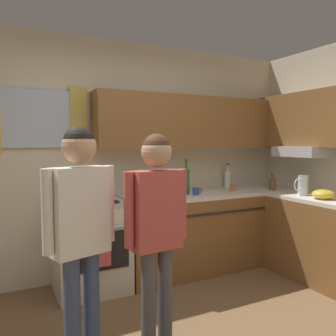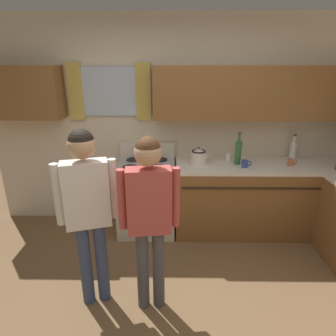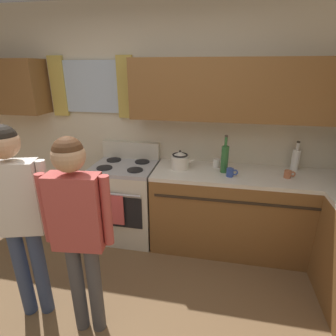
{
  "view_description": "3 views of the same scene",
  "coord_description": "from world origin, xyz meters",
  "px_view_note": "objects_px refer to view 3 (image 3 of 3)",
  "views": [
    {
      "loc": [
        -1.16,
        -1.84,
        1.49
      ],
      "look_at": [
        0.1,
        0.63,
        1.28
      ],
      "focal_mm": 37.03,
      "sensor_mm": 36.0,
      "label": 1
    },
    {
      "loc": [
        0.0,
        -1.76,
        2.04
      ],
      "look_at": [
        -0.03,
        0.63,
        1.17
      ],
      "focal_mm": 30.9,
      "sensor_mm": 36.0,
      "label": 2
    },
    {
      "loc": [
        0.73,
        -1.15,
        1.93
      ],
      "look_at": [
        0.34,
        0.8,
        1.19
      ],
      "focal_mm": 28.74,
      "sensor_mm": 36.0,
      "label": 3
    }
  ],
  "objects_px": {
    "cup_terracotta": "(288,174)",
    "adult_left": "(17,205)",
    "bottle_wine_green": "(225,158)",
    "mug_cobalt_blue": "(230,172)",
    "stove_oven": "(126,199)",
    "stovetop_kettle": "(180,160)",
    "adult_in_plaid": "(77,220)",
    "mug_ceramic_white": "(217,163)",
    "bottle_milk_white": "(296,159)"
  },
  "relations": [
    {
      "from": "mug_cobalt_blue",
      "to": "adult_left",
      "type": "distance_m",
      "value": 1.89
    },
    {
      "from": "adult_in_plaid",
      "to": "stovetop_kettle",
      "type": "bearing_deg",
      "value": 68.85
    },
    {
      "from": "cup_terracotta",
      "to": "adult_in_plaid",
      "type": "relative_size",
      "value": 0.07
    },
    {
      "from": "stove_oven",
      "to": "mug_cobalt_blue",
      "type": "bearing_deg",
      "value": -5.6
    },
    {
      "from": "adult_in_plaid",
      "to": "stove_oven",
      "type": "bearing_deg",
      "value": 96.05
    },
    {
      "from": "bottle_wine_green",
      "to": "mug_ceramic_white",
      "type": "bearing_deg",
      "value": 119.86
    },
    {
      "from": "stovetop_kettle",
      "to": "mug_cobalt_blue",
      "type": "bearing_deg",
      "value": -13.38
    },
    {
      "from": "adult_left",
      "to": "adult_in_plaid",
      "type": "distance_m",
      "value": 0.51
    },
    {
      "from": "bottle_wine_green",
      "to": "adult_left",
      "type": "relative_size",
      "value": 0.25
    },
    {
      "from": "stove_oven",
      "to": "mug_cobalt_blue",
      "type": "distance_m",
      "value": 1.27
    },
    {
      "from": "mug_ceramic_white",
      "to": "adult_left",
      "type": "distance_m",
      "value": 1.94
    },
    {
      "from": "bottle_milk_white",
      "to": "bottle_wine_green",
      "type": "relative_size",
      "value": 0.79
    },
    {
      "from": "bottle_wine_green",
      "to": "mug_ceramic_white",
      "type": "relative_size",
      "value": 3.14
    },
    {
      "from": "bottle_wine_green",
      "to": "mug_cobalt_blue",
      "type": "height_order",
      "value": "bottle_wine_green"
    },
    {
      "from": "stove_oven",
      "to": "stovetop_kettle",
      "type": "relative_size",
      "value": 4.02
    },
    {
      "from": "bottle_wine_green",
      "to": "adult_in_plaid",
      "type": "relative_size",
      "value": 0.25
    },
    {
      "from": "bottle_milk_white",
      "to": "stovetop_kettle",
      "type": "relative_size",
      "value": 1.14
    },
    {
      "from": "stovetop_kettle",
      "to": "stove_oven",
      "type": "bearing_deg",
      "value": -178.91
    },
    {
      "from": "mug_ceramic_white",
      "to": "stovetop_kettle",
      "type": "height_order",
      "value": "stovetop_kettle"
    },
    {
      "from": "stove_oven",
      "to": "adult_left",
      "type": "distance_m",
      "value": 1.38
    },
    {
      "from": "bottle_wine_green",
      "to": "mug_ceramic_white",
      "type": "height_order",
      "value": "bottle_wine_green"
    },
    {
      "from": "stovetop_kettle",
      "to": "adult_left",
      "type": "height_order",
      "value": "adult_left"
    },
    {
      "from": "mug_cobalt_blue",
      "to": "mug_ceramic_white",
      "type": "bearing_deg",
      "value": 120.14
    },
    {
      "from": "mug_cobalt_blue",
      "to": "stovetop_kettle",
      "type": "relative_size",
      "value": 0.42
    },
    {
      "from": "bottle_milk_white",
      "to": "mug_ceramic_white",
      "type": "xyz_separation_m",
      "value": [
        -0.82,
        -0.09,
        -0.07
      ]
    },
    {
      "from": "adult_in_plaid",
      "to": "mug_cobalt_blue",
      "type": "bearing_deg",
      "value": 48.49
    },
    {
      "from": "stovetop_kettle",
      "to": "bottle_milk_white",
      "type": "bearing_deg",
      "value": 9.68
    },
    {
      "from": "bottle_milk_white",
      "to": "mug_cobalt_blue",
      "type": "bearing_deg",
      "value": -153.81
    },
    {
      "from": "bottle_wine_green",
      "to": "stovetop_kettle",
      "type": "xyz_separation_m",
      "value": [
        -0.47,
        0.02,
        -0.06
      ]
    },
    {
      "from": "mug_cobalt_blue",
      "to": "adult_in_plaid",
      "type": "height_order",
      "value": "adult_in_plaid"
    },
    {
      "from": "mug_ceramic_white",
      "to": "adult_in_plaid",
      "type": "height_order",
      "value": "adult_in_plaid"
    },
    {
      "from": "stove_oven",
      "to": "bottle_wine_green",
      "type": "xyz_separation_m",
      "value": [
        1.1,
        -0.0,
        0.58
      ]
    },
    {
      "from": "bottle_milk_white",
      "to": "adult_in_plaid",
      "type": "xyz_separation_m",
      "value": [
        -1.71,
        -1.5,
        -0.05
      ]
    },
    {
      "from": "bottle_milk_white",
      "to": "stovetop_kettle",
      "type": "height_order",
      "value": "bottle_milk_white"
    },
    {
      "from": "mug_ceramic_white",
      "to": "bottle_milk_white",
      "type": "bearing_deg",
      "value": 6.3
    },
    {
      "from": "cup_terracotta",
      "to": "adult_left",
      "type": "distance_m",
      "value": 2.41
    },
    {
      "from": "stove_oven",
      "to": "adult_in_plaid",
      "type": "xyz_separation_m",
      "value": [
        0.14,
        -1.28,
        0.51
      ]
    },
    {
      "from": "cup_terracotta",
      "to": "adult_left",
      "type": "relative_size",
      "value": 0.07
    },
    {
      "from": "cup_terracotta",
      "to": "adult_left",
      "type": "height_order",
      "value": "adult_left"
    },
    {
      "from": "bottle_milk_white",
      "to": "cup_terracotta",
      "type": "height_order",
      "value": "bottle_milk_white"
    },
    {
      "from": "bottle_wine_green",
      "to": "cup_terracotta",
      "type": "distance_m",
      "value": 0.64
    },
    {
      "from": "cup_terracotta",
      "to": "stovetop_kettle",
      "type": "height_order",
      "value": "stovetop_kettle"
    },
    {
      "from": "bottle_wine_green",
      "to": "adult_in_plaid",
      "type": "xyz_separation_m",
      "value": [
        -0.97,
        -1.28,
        -0.08
      ]
    },
    {
      "from": "stove_oven",
      "to": "mug_ceramic_white",
      "type": "height_order",
      "value": "stove_oven"
    },
    {
      "from": "bottle_milk_white",
      "to": "adult_left",
      "type": "relative_size",
      "value": 0.2
    },
    {
      "from": "bottle_wine_green",
      "to": "mug_cobalt_blue",
      "type": "relative_size",
      "value": 3.43
    },
    {
      "from": "mug_cobalt_blue",
      "to": "stove_oven",
      "type": "bearing_deg",
      "value": 174.4
    },
    {
      "from": "adult_in_plaid",
      "to": "bottle_milk_white",
      "type": "bearing_deg",
      "value": 41.25
    },
    {
      "from": "bottle_milk_white",
      "to": "adult_left",
      "type": "bearing_deg",
      "value": -146.91
    },
    {
      "from": "bottle_wine_green",
      "to": "mug_cobalt_blue",
      "type": "xyz_separation_m",
      "value": [
        0.07,
        -0.11,
        -0.11
      ]
    }
  ]
}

